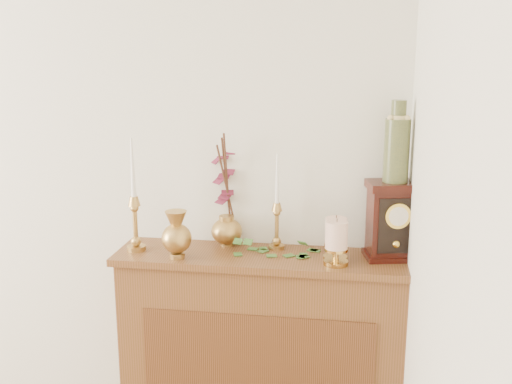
% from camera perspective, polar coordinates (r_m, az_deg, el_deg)
% --- Properties ---
extents(console_shelf, '(1.24, 0.34, 0.93)m').
position_cam_1_polar(console_shelf, '(2.74, 0.50, -15.72)').
color(console_shelf, brown).
rests_on(console_shelf, ground).
extents(candlestick_left, '(0.08, 0.08, 0.49)m').
position_cam_1_polar(candlestick_left, '(2.59, -11.47, -2.12)').
color(candlestick_left, tan).
rests_on(candlestick_left, console_shelf).
extents(candlestick_center, '(0.07, 0.07, 0.42)m').
position_cam_1_polar(candlestick_center, '(2.57, 2.00, -2.52)').
color(candlestick_center, tan).
rests_on(candlestick_center, console_shelf).
extents(bud_vase, '(0.12, 0.12, 0.20)m').
position_cam_1_polar(bud_vase, '(2.49, -7.58, -4.08)').
color(bud_vase, tan).
rests_on(bud_vase, console_shelf).
extents(ginger_jar, '(0.20, 0.22, 0.50)m').
position_cam_1_polar(ginger_jar, '(2.63, -2.95, -0.13)').
color(ginger_jar, tan).
rests_on(ginger_jar, console_shelf).
extents(pillar_candle_left, '(0.10, 0.10, 0.19)m').
position_cam_1_polar(pillar_candle_left, '(2.46, 7.61, -4.24)').
color(pillar_candle_left, '#C19443').
rests_on(pillar_candle_left, console_shelf).
extents(pillar_candle_right, '(0.10, 0.10, 0.19)m').
position_cam_1_polar(pillar_candle_right, '(2.41, 7.67, -4.62)').
color(pillar_candle_right, '#C19443').
rests_on(pillar_candle_right, console_shelf).
extents(ivy_garland, '(0.38, 0.19, 0.07)m').
position_cam_1_polar(ivy_garland, '(2.54, 1.05, -5.66)').
color(ivy_garland, '#3C6B28').
rests_on(ivy_garland, console_shelf).
extents(mantel_clock, '(0.24, 0.19, 0.32)m').
position_cam_1_polar(mantel_clock, '(2.51, 12.91, -2.72)').
color(mantel_clock, '#36100A').
rests_on(mantel_clock, console_shelf).
extents(ceramic_vase, '(0.10, 0.10, 0.33)m').
position_cam_1_polar(ceramic_vase, '(2.45, 13.27, 4.31)').
color(ceramic_vase, '#1B372A').
rests_on(ceramic_vase, mantel_clock).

